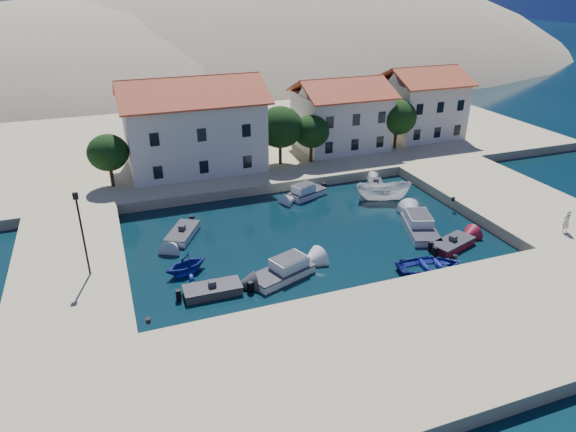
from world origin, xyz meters
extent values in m
plane|color=black|center=(0.00, 0.00, 0.00)|extent=(400.00, 400.00, 0.00)
cube|color=#C6B587|center=(0.00, -6.00, 0.50)|extent=(52.00, 12.00, 1.00)
cube|color=#C6B587|center=(20.50, 10.00, 0.50)|extent=(11.00, 20.00, 1.00)
cube|color=#C6B587|center=(-19.00, 10.00, 0.50)|extent=(8.00, 20.00, 1.00)
cube|color=#C6B587|center=(2.00, 38.00, 0.50)|extent=(80.00, 36.00, 1.00)
ellipsoid|color=tan|center=(-10.00, 110.00, -20.00)|extent=(198.00, 126.00, 72.00)
ellipsoid|color=tan|center=(35.00, 130.00, -25.00)|extent=(220.00, 176.00, 99.00)
cube|color=beige|center=(-6.00, 28.00, 4.75)|extent=(14.00, 9.00, 7.50)
pyramid|color=#A84626|center=(-6.00, 28.00, 9.60)|extent=(14.70, 9.45, 2.20)
cube|color=beige|center=(12.00, 29.00, 4.25)|extent=(10.00, 8.00, 6.50)
pyramid|color=#A84626|center=(12.00, 29.00, 8.40)|extent=(10.50, 8.40, 1.80)
cube|color=beige|center=(24.00, 30.00, 4.50)|extent=(9.00, 8.00, 7.00)
pyramid|color=#A84626|center=(24.00, 30.00, 8.90)|extent=(9.45, 8.40, 1.80)
cylinder|color=#382314|center=(-15.00, 25.00, 2.25)|extent=(0.36, 0.36, 2.50)
ellipsoid|color=black|center=(-15.00, 25.00, 4.50)|extent=(4.00, 4.00, 3.60)
cylinder|color=#382314|center=(3.00, 25.50, 2.50)|extent=(0.36, 0.36, 3.00)
ellipsoid|color=black|center=(3.00, 25.50, 5.20)|extent=(5.00, 5.00, 4.50)
cylinder|color=#382314|center=(6.50, 25.00, 2.25)|extent=(0.36, 0.36, 2.50)
ellipsoid|color=black|center=(6.50, 25.00, 4.50)|extent=(4.00, 4.00, 3.60)
cylinder|color=#382314|center=(18.00, 26.00, 2.38)|extent=(0.36, 0.36, 2.75)
ellipsoid|color=black|center=(18.00, 26.00, 4.85)|extent=(4.60, 4.60, 4.14)
cylinder|color=black|center=(-17.50, 8.00, 4.00)|extent=(0.14, 0.14, 6.00)
cube|color=black|center=(-17.50, 8.00, 7.00)|extent=(0.35, 0.25, 0.45)
cylinder|color=black|center=(-14.30, 0.80, 1.15)|extent=(0.36, 0.36, 0.30)
cylinder|color=black|center=(8.00, 0.80, 1.15)|extent=(0.36, 0.36, 0.30)
cylinder|color=black|center=(14.70, 10.00, 1.15)|extent=(0.36, 0.36, 0.30)
cube|color=#313236|center=(-9.64, 4.06, 0.25)|extent=(3.94, 1.81, 0.90)
cube|color=#313236|center=(-9.64, 4.06, 0.58)|extent=(4.04, 1.85, 0.10)
cube|color=#313236|center=(-9.64, 4.06, 0.80)|extent=(0.51, 0.51, 0.50)
cube|color=silver|center=(-4.39, 4.37, 0.25)|extent=(5.22, 3.60, 0.90)
cube|color=#313236|center=(-4.39, 4.37, 0.58)|extent=(5.35, 3.68, 0.10)
cube|color=silver|center=(-4.39, 4.37, 0.95)|extent=(3.00, 2.52, 0.90)
imported|color=navy|center=(6.39, 1.50, 0.00)|extent=(5.53, 4.34, 1.04)
cube|color=maroon|center=(10.22, 3.91, 0.25)|extent=(4.24, 2.91, 0.90)
cube|color=#313236|center=(10.22, 3.91, 0.58)|extent=(4.34, 2.98, 0.10)
cube|color=#313236|center=(10.22, 3.91, 0.80)|extent=(0.64, 0.64, 0.50)
cube|color=silver|center=(9.26, 7.12, 0.25)|extent=(3.91, 5.93, 0.90)
cube|color=#313236|center=(9.26, 7.12, 0.58)|extent=(3.99, 6.07, 0.10)
cube|color=silver|center=(9.26, 7.12, 0.95)|extent=(2.75, 3.38, 0.90)
imported|color=silver|center=(9.80, 14.37, 0.00)|extent=(5.78, 3.76, 2.09)
cube|color=silver|center=(10.69, 17.47, 0.25)|extent=(2.47, 3.38, 0.90)
cube|color=#313236|center=(10.69, 17.47, 0.58)|extent=(2.52, 3.46, 0.10)
cube|color=#313236|center=(10.69, 17.47, 0.80)|extent=(0.65, 0.65, 0.50)
imported|color=navy|center=(-10.85, 7.48, 0.00)|extent=(4.08, 3.80, 1.74)
cube|color=silver|center=(-10.09, 13.49, 0.25)|extent=(3.60, 4.46, 0.90)
cube|color=#313236|center=(-10.09, 13.49, 0.58)|extent=(3.68, 4.56, 0.10)
cube|color=#313236|center=(-10.09, 13.49, 0.80)|extent=(0.68, 0.68, 0.50)
cube|color=silver|center=(3.18, 17.89, 0.25)|extent=(4.26, 3.00, 0.90)
cube|color=#313236|center=(3.18, 17.89, 0.58)|extent=(4.36, 3.06, 0.10)
cube|color=silver|center=(3.18, 17.89, 0.95)|extent=(2.45, 2.08, 0.90)
imported|color=beige|center=(19.24, 1.43, 1.97)|extent=(0.71, 0.47, 1.93)
camera|label=1|loc=(-15.19, -26.00, 20.11)|focal=32.00mm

